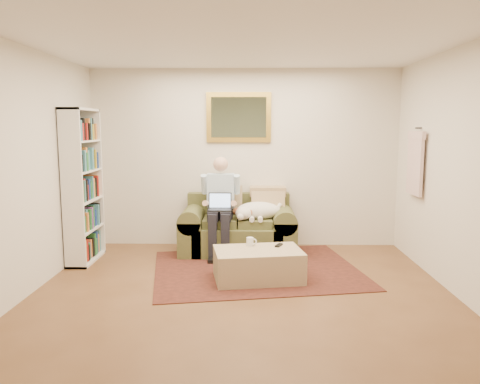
{
  "coord_description": "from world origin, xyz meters",
  "views": [
    {
      "loc": [
        0.09,
        -4.4,
        1.77
      ],
      "look_at": [
        -0.04,
        1.44,
        0.95
      ],
      "focal_mm": 35.0,
      "sensor_mm": 36.0,
      "label": 1
    }
  ],
  "objects_px": {
    "seated_man": "(220,207)",
    "sleeping_dog": "(259,211)",
    "sofa": "(238,233)",
    "bookshelf": "(83,186)",
    "laptop": "(220,205)",
    "coffee_mug": "(250,242)",
    "ottoman": "(258,265)"
  },
  "relations": [
    {
      "from": "sleeping_dog",
      "to": "ottoman",
      "type": "xyz_separation_m",
      "value": [
        -0.02,
        -1.13,
        -0.43
      ]
    },
    {
      "from": "laptop",
      "to": "sleeping_dog",
      "type": "bearing_deg",
      "value": 13.64
    },
    {
      "from": "ottoman",
      "to": "bookshelf",
      "type": "bearing_deg",
      "value": 161.75
    },
    {
      "from": "laptop",
      "to": "coffee_mug",
      "type": "xyz_separation_m",
      "value": [
        0.41,
        -0.82,
        -0.3
      ]
    },
    {
      "from": "sofa",
      "to": "ottoman",
      "type": "distance_m",
      "value": 1.24
    },
    {
      "from": "seated_man",
      "to": "laptop",
      "type": "distance_m",
      "value": 0.07
    },
    {
      "from": "seated_man",
      "to": "bookshelf",
      "type": "height_order",
      "value": "bookshelf"
    },
    {
      "from": "sofa",
      "to": "bookshelf",
      "type": "distance_m",
      "value": 2.19
    },
    {
      "from": "seated_man",
      "to": "sleeping_dog",
      "type": "distance_m",
      "value": 0.54
    },
    {
      "from": "coffee_mug",
      "to": "seated_man",
      "type": "bearing_deg",
      "value": 114.93
    },
    {
      "from": "ottoman",
      "to": "sofa",
      "type": "bearing_deg",
      "value": 102.35
    },
    {
      "from": "sleeping_dog",
      "to": "coffee_mug",
      "type": "height_order",
      "value": "sleeping_dog"
    },
    {
      "from": "sofa",
      "to": "laptop",
      "type": "relative_size",
      "value": 5.15
    },
    {
      "from": "seated_man",
      "to": "coffee_mug",
      "type": "xyz_separation_m",
      "value": [
        0.41,
        -0.88,
        -0.27
      ]
    },
    {
      "from": "sofa",
      "to": "laptop",
      "type": "bearing_deg",
      "value": -138.98
    },
    {
      "from": "laptop",
      "to": "ottoman",
      "type": "distance_m",
      "value": 1.24
    },
    {
      "from": "sleeping_dog",
      "to": "sofa",
      "type": "bearing_deg",
      "value": 164.26
    },
    {
      "from": "sofa",
      "to": "bookshelf",
      "type": "relative_size",
      "value": 0.8
    },
    {
      "from": "bookshelf",
      "to": "coffee_mug",
      "type": "bearing_deg",
      "value": -14.69
    },
    {
      "from": "seated_man",
      "to": "laptop",
      "type": "height_order",
      "value": "seated_man"
    },
    {
      "from": "seated_man",
      "to": "coffee_mug",
      "type": "relative_size",
      "value": 13.53
    },
    {
      "from": "laptop",
      "to": "ottoman",
      "type": "relative_size",
      "value": 0.31
    },
    {
      "from": "sleeping_dog",
      "to": "coffee_mug",
      "type": "bearing_deg",
      "value": -97.13
    },
    {
      "from": "sofa",
      "to": "seated_man",
      "type": "bearing_deg",
      "value": -148.55
    },
    {
      "from": "seated_man",
      "to": "ottoman",
      "type": "xyz_separation_m",
      "value": [
        0.51,
        -1.06,
        -0.5
      ]
    },
    {
      "from": "laptop",
      "to": "ottoman",
      "type": "bearing_deg",
      "value": -63.16
    },
    {
      "from": "sofa",
      "to": "coffee_mug",
      "type": "xyz_separation_m",
      "value": [
        0.17,
        -1.03,
        0.13
      ]
    },
    {
      "from": "coffee_mug",
      "to": "laptop",
      "type": "bearing_deg",
      "value": 116.57
    },
    {
      "from": "sofa",
      "to": "sleeping_dog",
      "type": "relative_size",
      "value": 2.43
    },
    {
      "from": "laptop",
      "to": "coffee_mug",
      "type": "distance_m",
      "value": 0.97
    },
    {
      "from": "laptop",
      "to": "bookshelf",
      "type": "xyz_separation_m",
      "value": [
        -1.77,
        -0.25,
        0.29
      ]
    },
    {
      "from": "ottoman",
      "to": "coffee_mug",
      "type": "distance_m",
      "value": 0.31
    }
  ]
}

